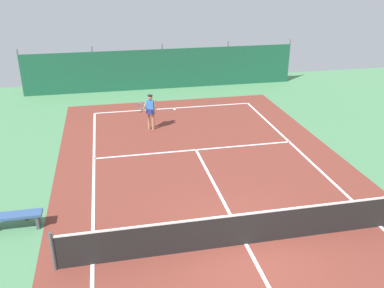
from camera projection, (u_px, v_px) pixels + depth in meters
The scene contains 8 objects.
ground_plane at pixel (246, 244), 11.45m from camera, with size 36.00×36.00×0.00m, color #4C8456.
court_surface at pixel (246, 244), 11.44m from camera, with size 11.02×26.60×0.01m.
tennis_net at pixel (247, 228), 11.24m from camera, with size 10.12×0.10×1.10m.
back_fence at pixel (162, 76), 25.81m from camera, with size 16.30×0.98×2.70m.
tennis_player at pixel (150, 110), 18.96m from camera, with size 0.85×0.63×1.64m.
tennis_ball_near_player at pixel (284, 137), 18.39m from camera, with size 0.07×0.07×0.07m, color #CCDB33.
courtside_bench at pixel (13, 218), 11.96m from camera, with size 1.60×0.40×0.49m.
water_bottle at pixel (26, 216), 12.49m from camera, with size 0.08×0.08×0.24m, color #D84C38.
Camera 1 is at (-3.37, -8.90, 7.08)m, focal length 39.10 mm.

